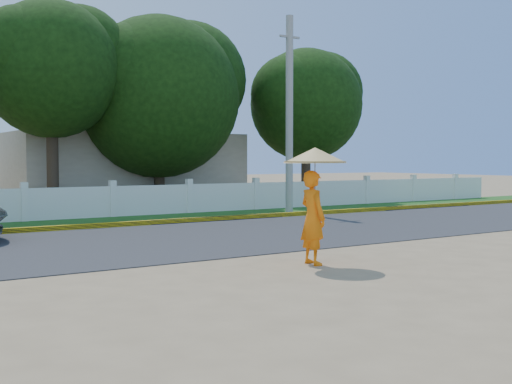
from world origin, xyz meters
TOP-DOWN VIEW (x-y plane):
  - ground at (0.00, 0.00)m, footprint 120.00×120.00m
  - road at (0.00, 4.50)m, footprint 60.00×7.00m
  - grass_verge at (0.00, 9.75)m, footprint 60.00×3.50m
  - curb at (0.00, 8.05)m, footprint 40.00×0.18m
  - fence at (0.00, 11.20)m, footprint 40.00×0.10m
  - building_near at (3.00, 18.00)m, footprint 10.00×6.00m
  - utility_pole at (6.37, 9.44)m, footprint 0.28×0.28m
  - monk_with_parasol at (-0.29, -0.51)m, footprint 1.26×1.26m
  - tree_row at (-2.01, 14.09)m, footprint 30.53×7.39m

SIDE VIEW (x-z plane):
  - ground at x=0.00m, z-range 0.00..0.00m
  - road at x=0.00m, z-range 0.00..0.02m
  - grass_verge at x=0.00m, z-range 0.00..0.03m
  - curb at x=0.00m, z-range 0.00..0.16m
  - fence at x=0.00m, z-range 0.00..1.10m
  - monk_with_parasol at x=-0.29m, z-range 0.35..2.63m
  - building_near at x=3.00m, z-range 0.00..3.20m
  - utility_pole at x=6.37m, z-range 0.00..7.45m
  - tree_row at x=-2.01m, z-range 0.64..8.69m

